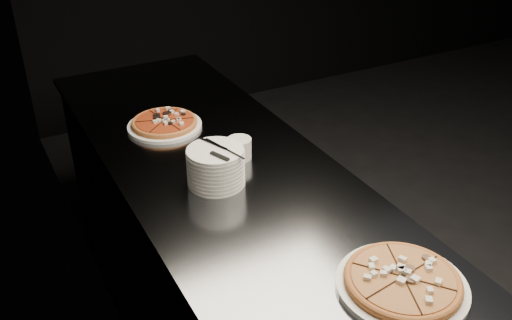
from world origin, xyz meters
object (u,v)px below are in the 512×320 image
pizza_mushroom (402,282)px  pizza_tomato (165,123)px  plate_stack (216,167)px  ramekin (239,148)px  counter (238,280)px  cutlery (219,150)px

pizza_mushroom → pizza_tomato: size_ratio=1.03×
plate_stack → ramekin: plate_stack is taller
counter → plate_stack: (-0.07, 0.00, 0.52)m
counter → pizza_mushroom: 0.85m
pizza_tomato → counter: bearing=-80.8°
pizza_mushroom → cutlery: cutlery is taller
pizza_tomato → plate_stack: (0.01, -0.47, 0.05)m
pizza_tomato → plate_stack: 0.48m
pizza_tomato → cutlery: bearing=-88.3°
counter → pizza_mushroom: pizza_mushroom is taller
counter → plate_stack: size_ratio=12.83×
plate_stack → cutlery: size_ratio=0.94×
counter → plate_stack: 0.53m
pizza_tomato → pizza_mushroom: bearing=-79.6°
plate_stack → ramekin: bearing=38.5°
pizza_mushroom → ramekin: bearing=94.3°
counter → ramekin: size_ratio=27.77×
pizza_mushroom → pizza_tomato: 1.19m
counter → pizza_tomato: bearing=99.2°
plate_stack → cutlery: (0.01, -0.01, 0.07)m
ramekin → counter: bearing=-121.9°
counter → ramekin: bearing=58.1°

